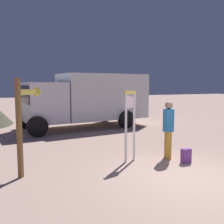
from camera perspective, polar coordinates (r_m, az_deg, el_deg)
ground_plane at (r=6.67m, az=17.10°, el=-14.14°), size 80.00×80.00×0.00m
standing_clock at (r=7.53m, az=4.03°, el=-1.54°), size 0.42×0.21×2.10m
arrow_sign at (r=6.79m, az=-18.41°, el=0.15°), size 0.80×0.89×2.44m
person_near_clock at (r=8.02m, az=12.45°, el=-3.24°), size 0.34×0.34×1.77m
backpack at (r=7.85m, az=16.15°, el=-9.40°), size 0.28×0.20×0.43m
box_truck_near at (r=13.55m, az=-5.01°, el=3.13°), size 6.82×3.43×2.80m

